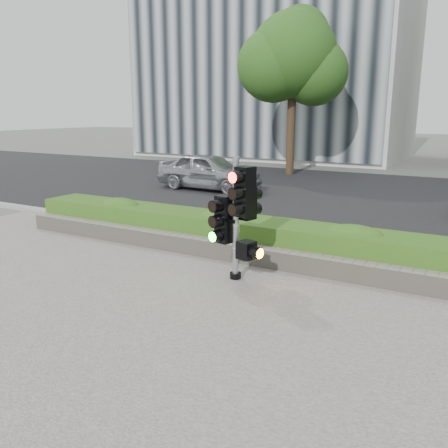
% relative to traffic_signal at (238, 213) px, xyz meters
% --- Properties ---
extents(ground, '(120.00, 120.00, 0.00)m').
position_rel_traffic_signal_xyz_m(ground, '(0.07, -1.04, -1.18)').
color(ground, '#51514C').
rests_on(ground, ground).
extents(sidewalk, '(16.00, 11.00, 0.03)m').
position_rel_traffic_signal_xyz_m(sidewalk, '(0.07, -3.54, -1.17)').
color(sidewalk, '#9E9389').
rests_on(sidewalk, ground).
extents(road, '(60.00, 13.00, 0.02)m').
position_rel_traffic_signal_xyz_m(road, '(0.07, 8.96, -1.17)').
color(road, black).
rests_on(road, ground).
extents(curb, '(60.00, 0.25, 0.12)m').
position_rel_traffic_signal_xyz_m(curb, '(0.07, 2.11, -1.12)').
color(curb, gray).
rests_on(curb, ground).
extents(stone_wall, '(12.00, 0.32, 0.34)m').
position_rel_traffic_signal_xyz_m(stone_wall, '(0.07, 0.86, -0.98)').
color(stone_wall, gray).
rests_on(stone_wall, sidewalk).
extents(hedge, '(12.00, 1.00, 0.68)m').
position_rel_traffic_signal_xyz_m(hedge, '(0.07, 1.51, -0.81)').
color(hedge, '#61952D').
rests_on(hedge, sidewalk).
extents(building_left, '(16.00, 9.00, 15.00)m').
position_rel_traffic_signal_xyz_m(building_left, '(-8.93, 21.96, 6.32)').
color(building_left, '#B7B7B2').
rests_on(building_left, ground).
extents(tree_left, '(4.61, 4.03, 7.34)m').
position_rel_traffic_signal_xyz_m(tree_left, '(-4.45, 13.52, 3.86)').
color(tree_left, black).
rests_on(tree_left, ground).
extents(traffic_signal, '(0.76, 0.62, 2.08)m').
position_rel_traffic_signal_xyz_m(traffic_signal, '(0.00, 0.00, 0.00)').
color(traffic_signal, black).
rests_on(traffic_signal, sidewalk).
extents(car_silver, '(4.01, 1.79, 1.34)m').
position_rel_traffic_signal_xyz_m(car_silver, '(-5.37, 7.90, -0.49)').
color(car_silver, '#9FA1A6').
rests_on(car_silver, road).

